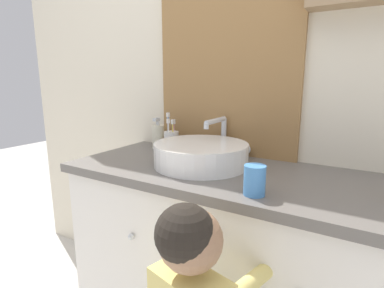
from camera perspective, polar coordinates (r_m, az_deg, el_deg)
The scene contains 6 objects.
wall_back at distance 1.38m, azimuth 14.38°, elevation 16.07°, with size 3.20×0.18×2.50m.
vanity_counter at distance 1.34m, azimuth 7.67°, elevation -22.42°, with size 1.35×0.54×0.83m.
sink_basin at distance 1.22m, azimuth 1.86°, elevation -1.83°, with size 0.38×0.43×0.18m.
toothbrush_holder at distance 1.47m, azimuth -3.97°, elevation 0.71°, with size 0.07×0.07×0.19m.
soap_dispenser at distance 1.53m, azimuth -6.46°, elevation 1.51°, with size 0.06×0.06×0.16m.
drinking_cup at distance 0.93m, azimuth 11.84°, elevation -6.77°, with size 0.07×0.07×0.09m, color #4789D1.
Camera 1 is at (0.42, -0.69, 1.18)m, focal length 28.00 mm.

